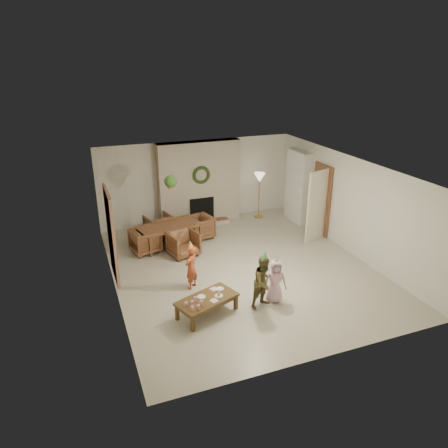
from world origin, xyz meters
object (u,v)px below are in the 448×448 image
dining_chair_near (183,244)px  dining_chair_far (159,226)px  child_pink (275,281)px  child_red (191,267)px  coffee_table_top (207,299)px  dining_chair_left (146,241)px  dining_table (171,235)px  child_plaid (264,282)px  dining_chair_right (199,227)px

dining_chair_near → dining_chair_far: size_ratio=1.00×
dining_chair_near → child_pink: 3.03m
dining_chair_far → dining_chair_near: bearing=90.0°
child_red → coffee_table_top: bearing=47.2°
dining_chair_near → dining_chair_far: 1.46m
dining_chair_left → dining_chair_near: bearing=-135.0°
child_pink → dining_table: bearing=123.5°
dining_chair_left → child_plaid: bearing=-165.5°
dining_chair_near → child_red: (-0.28, -1.64, 0.18)m
dining_chair_near → dining_chair_right: size_ratio=1.00×
child_red → child_plaid: bearing=91.7°
dining_table → child_plaid: 3.74m
dining_chair_far → dining_chair_left: 1.03m
dining_chair_near → child_plaid: child_plaid is taller
dining_chair_right → dining_chair_near: bearing=-51.3°
child_plaid → dining_table: bearing=90.4°
dining_chair_left → child_plaid: size_ratio=0.63×
child_red → child_pink: child_red is taller
dining_chair_near → child_plaid: (0.91, -2.86, 0.24)m
dining_chair_right → coffee_table_top: dining_chair_right is taller
dining_chair_near → dining_chair_left: 1.03m
dining_chair_right → child_plaid: (0.18, -3.77, 0.24)m
dining_chair_near → dining_chair_right: bearing=38.7°
dining_chair_near → dining_chair_right: same height
dining_table → coffee_table_top: (-0.12, -3.45, 0.06)m
child_red → child_plaid: (1.18, -1.22, 0.06)m
dining_table → dining_chair_right: 0.91m
dining_chair_near → dining_chair_left: size_ratio=1.00×
dining_chair_right → child_red: size_ratio=0.70×
dining_table → coffee_table_top: size_ratio=1.36×
dining_table → child_pink: 3.75m
dining_table → child_red: child_red is taller
dining_table → dining_chair_left: (-0.71, -0.16, 0.03)m
dining_chair_near → coffee_table_top: dining_chair_near is taller
dining_chair_far → child_pink: 4.47m
dining_chair_right → child_red: 2.74m
dining_chair_far → dining_chair_right: (1.05, -0.50, 0.00)m
child_pink → coffee_table_top: bearing=-169.5°
dining_chair_left → child_pink: 3.92m
dining_chair_right → dining_table: bearing=-90.0°
dining_chair_right → child_plaid: child_plaid is taller
dining_chair_far → child_pink: child_pink is taller
coffee_table_top → child_red: 1.12m
dining_chair_right → child_red: bearing=-34.4°
dining_chair_near → coffee_table_top: (-0.28, -2.74, 0.03)m
dining_chair_far → child_pink: bearing=97.0°
dining_chair_left → child_red: 2.27m
dining_chair_right → child_pink: 3.73m
child_red → dining_chair_near: bearing=-141.8°
dining_chair_far → child_pink: size_ratio=0.74×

